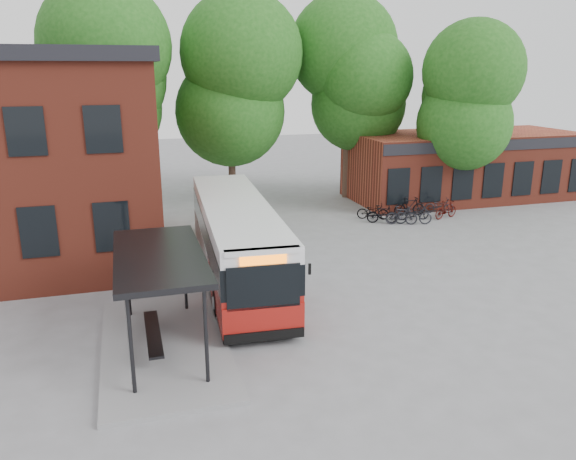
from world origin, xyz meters
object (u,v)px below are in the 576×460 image
object	(u,v)px
bicycle_2	(413,215)
bicycle_6	(439,205)
bicycle_0	(373,211)
bicycle_7	(446,209)
bus_shelter	(162,301)
city_bus	(236,241)
bicycle_3	(402,215)
bicycle_1	(382,214)
bicycle_4	(413,211)
bicycle_5	(409,206)

from	to	relation	value
bicycle_2	bicycle_6	size ratio (longest dim) A/B	1.18
bicycle_0	bicycle_6	bearing A→B (deg)	-62.84
bicycle_6	bicycle_7	distance (m)	1.21
bus_shelter	bicycle_6	distance (m)	19.85
city_bus	bicycle_3	distance (m)	11.00
city_bus	bicycle_1	size ratio (longest dim) A/B	7.33
bicycle_2	bicycle_6	distance (m)	3.07
bicycle_1	bicycle_7	bearing A→B (deg)	-70.04
bus_shelter	bicycle_1	xyz separation A→B (m)	(11.96, 10.65, -0.97)
bicycle_2	bicycle_7	world-z (taller)	bicycle_2
bicycle_4	bicycle_7	size ratio (longest dim) A/B	1.08
city_bus	bicycle_0	bearing A→B (deg)	40.66
bicycle_5	bicycle_6	size ratio (longest dim) A/B	1.08
city_bus	bicycle_3	world-z (taller)	city_bus
bicycle_0	bicycle_2	distance (m)	2.18
bicycle_1	bicycle_3	bearing A→B (deg)	-101.27
bicycle_1	bicycle_2	xyz separation A→B (m)	(1.46, -0.62, 0.02)
bus_shelter	bicycle_4	distance (m)	17.57
city_bus	bicycle_2	xyz separation A→B (m)	(10.29, 5.07, -0.98)
bicycle_0	bicycle_5	distance (m)	2.25
city_bus	bicycle_3	bearing A→B (deg)	31.70
bus_shelter	bicycle_4	size ratio (longest dim) A/B	3.96
bicycle_2	bus_shelter	bearing A→B (deg)	146.16
bicycle_0	bicycle_2	size ratio (longest dim) A/B	0.88
city_bus	bicycle_4	xyz separation A→B (m)	(10.70, 5.83, -1.02)
bicycle_5	bicycle_0	bearing A→B (deg)	100.80
bicycle_3	bicycle_4	size ratio (longest dim) A/B	0.93
bus_shelter	bicycle_1	world-z (taller)	bus_shelter
bicycle_4	bicycle_7	bearing A→B (deg)	-89.51
bicycle_6	bicycle_7	xyz separation A→B (m)	(-0.30, -1.17, 0.07)
bicycle_1	city_bus	bearing A→B (deg)	144.03
bicycle_4	bicycle_6	world-z (taller)	bicycle_4
bicycle_0	bicycle_2	world-z (taller)	bicycle_2
bicycle_5	bicycle_6	bearing A→B (deg)	-80.99
bus_shelter	city_bus	bearing A→B (deg)	57.75
bicycle_2	bicycle_4	bearing A→B (deg)	-9.11
bicycle_2	bicycle_5	size ratio (longest dim) A/B	1.10
bicycle_2	bicycle_7	xyz separation A→B (m)	(2.25, 0.53, -0.01)
bicycle_2	bicycle_6	bearing A→B (deg)	-36.94
bicycle_0	bicycle_6	world-z (taller)	bicycle_0
bicycle_4	bicycle_1	bearing A→B (deg)	101.76
bicycle_2	bicycle_4	size ratio (longest dim) A/B	1.08
city_bus	bicycle_6	world-z (taller)	city_bus
bus_shelter	bicycle_5	world-z (taller)	bus_shelter
bicycle_5	bicycle_7	bearing A→B (deg)	-117.66
bicycle_1	bicycle_6	distance (m)	4.15
bicycle_5	city_bus	bearing A→B (deg)	128.70
bicycle_1	bicycle_0	bearing A→B (deg)	29.18
bus_shelter	bicycle_7	world-z (taller)	bus_shelter
city_bus	bicycle_5	world-z (taller)	city_bus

